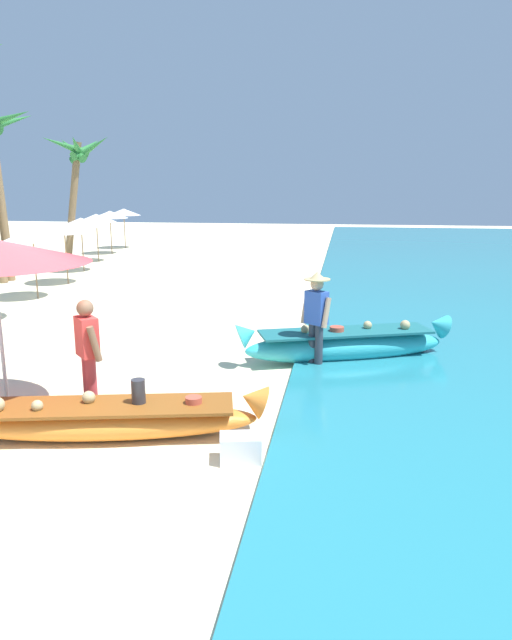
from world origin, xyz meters
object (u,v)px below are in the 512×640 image
(boat_orange_foreground, at_px, (104,419))
(cooler_box, at_px, (240,448))
(palm_tree_mid_cluster, at_px, (77,162))
(person_vendor_hatted, at_px, (316,313))
(person_tourist_customer, at_px, (88,352))
(boat_cyan_midground, at_px, (345,344))

(boat_orange_foreground, xyz_separation_m, cooler_box, (1.79, -0.38, -0.09))
(cooler_box, bearing_deg, palm_tree_mid_cluster, 108.09)
(person_vendor_hatted, xyz_separation_m, palm_tree_mid_cluster, (-10.08, 12.77, 2.94))
(cooler_box, bearing_deg, person_vendor_hatted, 67.78)
(palm_tree_mid_cluster, bearing_deg, person_tourist_customer, -64.92)
(boat_orange_foreground, relative_size, boat_cyan_midground, 1.07)
(boat_orange_foreground, distance_m, palm_tree_mid_cluster, 18.08)
(person_tourist_customer, distance_m, cooler_box, 2.53)
(person_vendor_hatted, bearing_deg, person_tourist_customer, -137.36)
(person_vendor_hatted, relative_size, person_tourist_customer, 1.03)
(boat_cyan_midground, bearing_deg, palm_tree_mid_cluster, 130.81)
(person_vendor_hatted, bearing_deg, palm_tree_mid_cluster, 128.30)
(boat_cyan_midground, xyz_separation_m, cooler_box, (-1.16, -4.10, -0.15))
(boat_orange_foreground, relative_size, person_vendor_hatted, 2.46)
(boat_cyan_midground, bearing_deg, person_tourist_customer, -136.97)
(person_tourist_customer, xyz_separation_m, cooler_box, (2.21, -0.95, -0.77))
(palm_tree_mid_cluster, bearing_deg, boat_orange_foreground, -64.47)
(person_vendor_hatted, relative_size, cooler_box, 3.58)
(boat_cyan_midground, height_order, palm_tree_mid_cluster, palm_tree_mid_cluster)
(boat_cyan_midground, bearing_deg, person_vendor_hatted, -134.86)
(palm_tree_mid_cluster, bearing_deg, cooler_box, -60.06)
(person_vendor_hatted, bearing_deg, boat_cyan_midground, 45.14)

